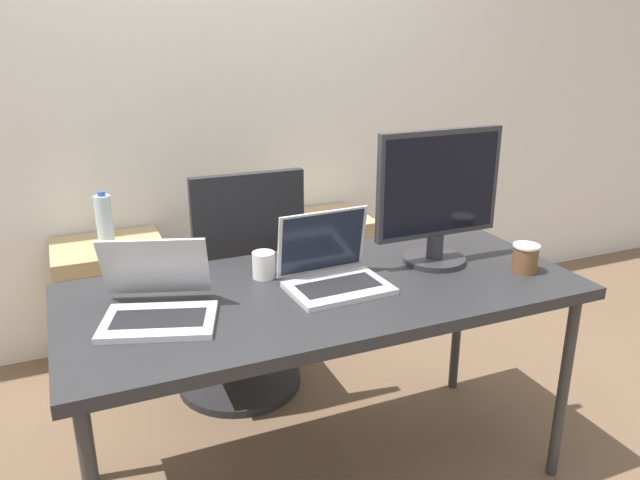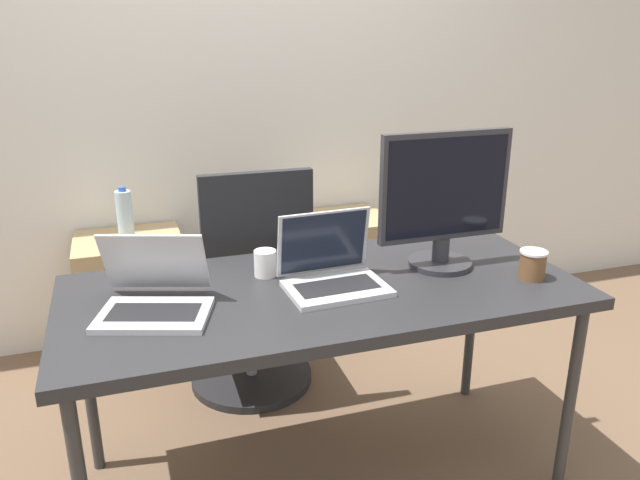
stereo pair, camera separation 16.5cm
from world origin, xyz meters
name	(u,v)px [view 2 (the right image)]	position (x,y,z in m)	size (l,w,h in m)	color
ground_plane	(323,476)	(0.00, 0.00, 0.00)	(14.00, 14.00, 0.00)	brown
wall_back	(236,84)	(0.00, 1.36, 1.30)	(10.00, 0.05, 2.60)	silver
desk	(324,301)	(0.00, 0.00, 0.71)	(1.69, 0.76, 0.77)	#28282B
office_chair	(252,311)	(-0.11, 0.66, 0.39)	(0.56, 0.56, 1.06)	#232326
cabinet_left	(134,299)	(-0.60, 1.12, 0.31)	(0.49, 0.42, 0.63)	tan
cabinet_right	(339,273)	(0.47, 1.12, 0.31)	(0.49, 0.42, 0.63)	tan
water_bottle	(125,215)	(-0.60, 1.12, 0.74)	(0.07, 0.07, 0.25)	silver
laptop_left	(332,272)	(0.03, -0.01, 0.82)	(0.33, 0.27, 0.24)	silver
laptop_right	(154,296)	(-0.54, -0.01, 0.81)	(0.38, 0.40, 0.23)	silver
monitor	(444,200)	(0.45, 0.04, 1.01)	(0.48, 0.22, 0.48)	#2D2D33
coffee_cup_white	(265,263)	(-0.16, 0.15, 0.81)	(0.08, 0.08, 0.09)	white
coffee_cup_brown	(533,265)	(0.69, -0.16, 0.82)	(0.09, 0.09, 0.10)	brown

